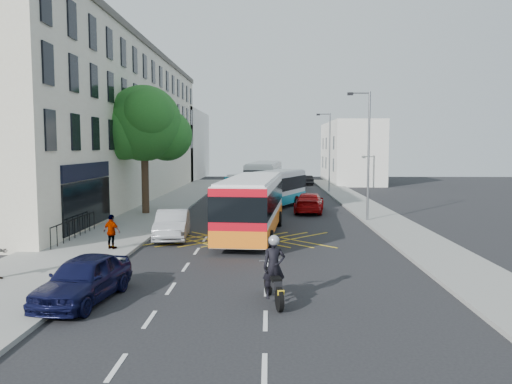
# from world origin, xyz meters

# --- Properties ---
(ground) EXTENTS (120.00, 120.00, 0.00)m
(ground) POSITION_xyz_m (0.00, 0.00, 0.00)
(ground) COLOR black
(ground) RESTS_ON ground
(pavement_left) EXTENTS (5.00, 70.00, 0.15)m
(pavement_left) POSITION_xyz_m (-8.50, 15.00, 0.07)
(pavement_left) COLOR gray
(pavement_left) RESTS_ON ground
(pavement_right) EXTENTS (3.00, 70.00, 0.15)m
(pavement_right) POSITION_xyz_m (7.50, 15.00, 0.07)
(pavement_right) COLOR gray
(pavement_right) RESTS_ON ground
(terrace_main) EXTENTS (8.30, 45.00, 13.50)m
(terrace_main) POSITION_xyz_m (-14.00, 24.49, 6.76)
(terrace_main) COLOR beige
(terrace_main) RESTS_ON ground
(terrace_far) EXTENTS (8.00, 20.00, 10.00)m
(terrace_far) POSITION_xyz_m (-14.00, 55.00, 5.00)
(terrace_far) COLOR silver
(terrace_far) RESTS_ON ground
(building_right) EXTENTS (6.00, 18.00, 8.00)m
(building_right) POSITION_xyz_m (11.00, 48.00, 4.00)
(building_right) COLOR silver
(building_right) RESTS_ON ground
(street_tree) EXTENTS (6.30, 5.70, 8.80)m
(street_tree) POSITION_xyz_m (-8.51, 14.97, 6.29)
(street_tree) COLOR #382619
(street_tree) RESTS_ON pavement_left
(lamp_near) EXTENTS (1.45, 0.15, 8.00)m
(lamp_near) POSITION_xyz_m (6.20, 12.00, 4.62)
(lamp_near) COLOR slate
(lamp_near) RESTS_ON pavement_right
(lamp_far) EXTENTS (1.45, 0.15, 8.00)m
(lamp_far) POSITION_xyz_m (6.20, 32.00, 4.62)
(lamp_far) COLOR slate
(lamp_far) RESTS_ON pavement_right
(railings) EXTENTS (0.08, 5.60, 1.14)m
(railings) POSITION_xyz_m (-9.70, 5.30, 0.72)
(railings) COLOR black
(railings) RESTS_ON pavement_left
(bus_near) EXTENTS (3.49, 11.31, 3.13)m
(bus_near) POSITION_xyz_m (-0.80, 7.29, 1.65)
(bus_near) COLOR silver
(bus_near) RESTS_ON ground
(bus_mid) EXTENTS (6.14, 10.29, 2.86)m
(bus_mid) POSITION_xyz_m (0.12, 18.39, 1.51)
(bus_mid) COLOR silver
(bus_mid) RESTS_ON ground
(bus_far) EXTENTS (3.64, 11.66, 3.23)m
(bus_far) POSITION_xyz_m (-0.34, 29.65, 1.70)
(bus_far) COLOR silver
(bus_far) RESTS_ON ground
(motorbike) EXTENTS (0.85, 2.35, 2.10)m
(motorbike) POSITION_xyz_m (0.24, -4.44, 0.99)
(motorbike) COLOR black
(motorbike) RESTS_ON ground
(parked_car_blue) EXTENTS (2.23, 4.38, 1.43)m
(parked_car_blue) POSITION_xyz_m (-5.60, -4.44, 0.71)
(parked_car_blue) COLOR black
(parked_car_blue) RESTS_ON ground
(parked_car_silver) EXTENTS (2.00, 4.64, 1.49)m
(parked_car_silver) POSITION_xyz_m (-4.90, 6.09, 0.74)
(parked_car_silver) COLOR #A1A3A8
(parked_car_silver) RESTS_ON ground
(red_hatchback) EXTENTS (2.63, 5.14, 1.43)m
(red_hatchback) POSITION_xyz_m (3.01, 16.56, 0.71)
(red_hatchback) COLOR #9D0608
(red_hatchback) RESTS_ON ground
(distant_car_grey) EXTENTS (2.11, 4.43, 1.22)m
(distant_car_grey) POSITION_xyz_m (0.22, 41.28, 0.61)
(distant_car_grey) COLOR #404448
(distant_car_grey) RESTS_ON ground
(distant_car_silver) EXTENTS (1.88, 3.77, 1.23)m
(distant_car_silver) POSITION_xyz_m (3.32, 37.31, 0.62)
(distant_car_silver) COLOR #989B9F
(distant_car_silver) RESTS_ON ground
(distant_car_dark) EXTENTS (1.57, 3.70, 1.19)m
(distant_car_dark) POSITION_xyz_m (4.78, 42.78, 0.59)
(distant_car_dark) COLOR black
(distant_car_dark) RESTS_ON ground
(pedestrian_far) EXTENTS (0.99, 0.72, 1.56)m
(pedestrian_far) POSITION_xyz_m (-7.00, 2.74, 0.93)
(pedestrian_far) COLOR gray
(pedestrian_far) RESTS_ON pavement_left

